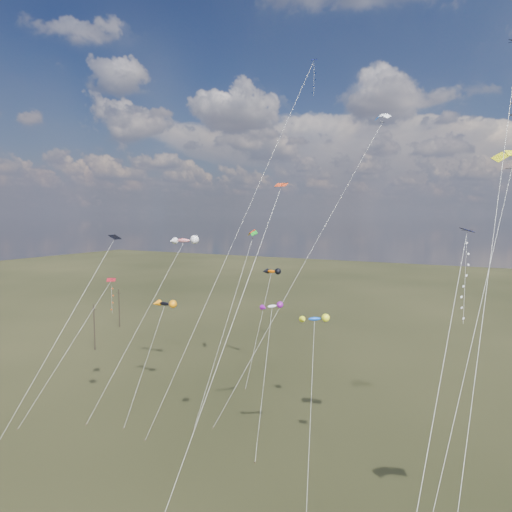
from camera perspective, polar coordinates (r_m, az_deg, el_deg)
The scene contains 16 objects.
utility_pole_near at distance 84.47m, azimuth -19.56°, elevation -8.35°, with size 1.40×0.20×8.00m.
utility_pole_far at distance 99.58m, azimuth -16.74°, elevation -6.22°, with size 1.40×0.20×8.00m.
diamond_black_high at distance 36.33m, azimuth 29.39°, elevation 15.77°, with size 3.12×19.30×35.43m.
diamond_navy_tall at distance 59.35m, azimuth 5.56°, elevation 18.19°, with size 10.84×21.17×42.89m.
diamond_black_mid at distance 47.37m, azimuth -20.59°, elevation -3.95°, with size 6.70×11.75×21.45m.
diamond_red_low at distance 58.36m, azimuth -18.08°, elevation -5.38°, with size 5.00×10.92×15.71m.
diamond_navy_right at distance 34.66m, azimuth 24.41°, elevation -3.83°, with size 2.39×20.32×22.52m.
diamond_orange_center at distance 32.48m, azimuth -1.39°, elevation -3.91°, with size 3.53×15.19×25.92m.
parafoil_yellow at distance 38.51m, azimuth 29.40°, elevation 11.00°, with size 5.81×17.31×28.57m.
parafoil_blue_white at distance 64.68m, azimuth 15.35°, elevation 16.30°, with size 13.98×22.53×37.03m.
parafoil_tricolor at distance 63.86m, azimuth -0.48°, elevation 3.00°, with size 3.11×18.28×21.69m.
novelty_black_orange at distance 60.64m, azimuth -11.38°, elevation -5.89°, with size 4.11×11.01×12.50m.
novelty_orange_black at distance 67.16m, azimuth 1.92°, elevation -1.97°, with size 2.90×9.06×15.66m.
novelty_white_purple at distance 49.46m, azimuth 2.01°, elevation -6.39°, with size 2.78×8.47×14.01m.
novelty_redwhite_stripe at distance 62.44m, azimuth -9.07°, elevation 1.90°, with size 4.23×16.48×20.64m.
novelty_blue_yellow at distance 42.33m, azimuth 7.32°, elevation -7.93°, with size 4.80×12.04×14.38m.
Camera 1 is at (22.87, -25.25, 23.49)m, focal length 32.00 mm.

